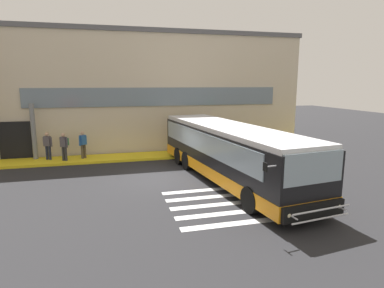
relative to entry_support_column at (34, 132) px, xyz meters
name	(u,v)px	position (x,y,z in m)	size (l,w,h in m)	color
ground_plane	(158,178)	(6.69, -5.40, -1.84)	(80.00, 90.00, 0.02)	#232326
bay_paint_stripes	(225,204)	(8.69, -9.60, -1.83)	(4.40, 3.96, 0.01)	silver
terminal_building	(127,91)	(5.99, 6.24, 2.26)	(24.53, 13.80, 8.20)	beige
boarding_curb	(147,156)	(6.69, -0.60, -1.76)	(26.73, 2.00, 0.15)	yellow
entry_support_column	(34,132)	(0.00, 0.00, 0.00)	(0.28, 0.28, 3.36)	slate
bus_main_foreground	(229,154)	(9.96, -6.62, -0.50)	(4.02, 12.23, 2.70)	black
passenger_near_column	(48,144)	(0.80, -0.43, -0.75)	(0.54, 0.36, 1.68)	#1E2338
passenger_by_doorway	(64,145)	(1.79, -0.93, -0.72)	(0.52, 0.50, 1.68)	#2D2D33
passenger_at_curb_edge	(83,143)	(2.82, -0.56, -0.75)	(0.44, 0.45, 1.68)	#4C4233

